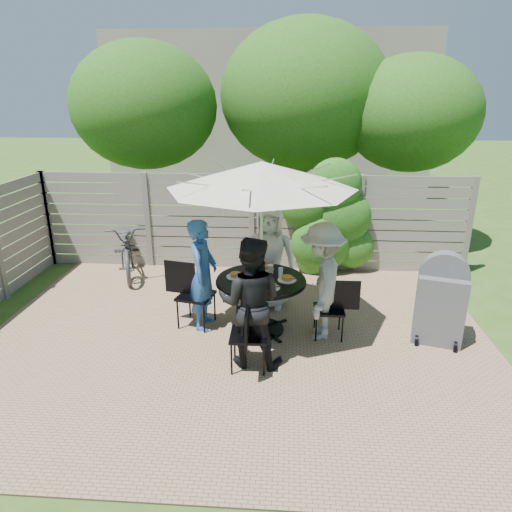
# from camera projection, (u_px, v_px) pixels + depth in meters

# --- Properties ---
(backyard_envelope) EXTENTS (60.00, 60.00, 5.00)m
(backyard_envelope) POSITION_uv_depth(u_px,v_px,m) (271.00, 114.00, 14.90)
(backyard_envelope) COLOR #305019
(backyard_envelope) RESTS_ON ground
(patio_table) EXTENTS (1.35, 1.35, 0.81)m
(patio_table) POSITION_uv_depth(u_px,v_px,m) (261.00, 295.00, 6.38)
(patio_table) COLOR black
(patio_table) RESTS_ON ground
(umbrella) EXTENTS (2.73, 2.73, 2.42)m
(umbrella) POSITION_uv_depth(u_px,v_px,m) (261.00, 175.00, 5.82)
(umbrella) COLOR silver
(umbrella) RESTS_ON ground
(chair_back) EXTENTS (0.53, 0.71, 0.94)m
(chair_back) POSITION_uv_depth(u_px,v_px,m) (270.00, 286.00, 7.37)
(chair_back) COLOR black
(chair_back) RESTS_ON ground
(person_back) EXTENTS (0.86, 0.61, 1.67)m
(person_back) POSITION_uv_depth(u_px,v_px,m) (270.00, 257.00, 7.06)
(person_back) COLOR silver
(person_back) RESTS_ON ground
(chair_left) EXTENTS (0.74, 0.56, 0.98)m
(chair_left) POSITION_uv_depth(u_px,v_px,m) (195.00, 307.00, 6.63)
(chair_left) COLOR black
(chair_left) RESTS_ON ground
(person_left) EXTENTS (0.45, 0.63, 1.62)m
(person_left) POSITION_uv_depth(u_px,v_px,m) (203.00, 275.00, 6.43)
(person_left) COLOR #225196
(person_left) RESTS_ON ground
(chair_front) EXTENTS (0.45, 0.67, 0.93)m
(chair_front) POSITION_uv_depth(u_px,v_px,m) (249.00, 348.00, 5.58)
(chair_front) COLOR black
(chair_front) RESTS_ON ground
(person_front) EXTENTS (0.87, 0.71, 1.67)m
(person_front) POSITION_uv_depth(u_px,v_px,m) (250.00, 303.00, 5.52)
(person_front) COLOR black
(person_front) RESTS_ON ground
(chair_right) EXTENTS (0.61, 0.41, 0.85)m
(chair_right) POSITION_uv_depth(u_px,v_px,m) (329.00, 320.00, 6.34)
(chair_right) COLOR black
(chair_right) RESTS_ON ground
(person_right) EXTENTS (0.71, 1.12, 1.64)m
(person_right) POSITION_uv_depth(u_px,v_px,m) (322.00, 282.00, 6.17)
(person_right) COLOR #9B9C98
(person_right) RESTS_ON ground
(plate_back) EXTENTS (0.26, 0.26, 0.06)m
(plate_back) POSITION_uv_depth(u_px,v_px,m) (265.00, 268.00, 6.63)
(plate_back) COLOR white
(plate_back) RESTS_ON patio_table
(plate_left) EXTENTS (0.26, 0.26, 0.06)m
(plate_left) POSITION_uv_depth(u_px,v_px,m) (236.00, 275.00, 6.35)
(plate_left) COLOR white
(plate_left) RESTS_ON patio_table
(plate_front) EXTENTS (0.26, 0.26, 0.06)m
(plate_front) POSITION_uv_depth(u_px,v_px,m) (257.00, 287.00, 5.96)
(plate_front) COLOR white
(plate_front) RESTS_ON patio_table
(plate_right) EXTENTS (0.26, 0.26, 0.06)m
(plate_right) POSITION_uv_depth(u_px,v_px,m) (287.00, 279.00, 6.24)
(plate_right) COLOR white
(plate_right) RESTS_ON patio_table
(plate_extra) EXTENTS (0.24, 0.24, 0.06)m
(plate_extra) POSITION_uv_depth(u_px,v_px,m) (271.00, 287.00, 5.99)
(plate_extra) COLOR white
(plate_extra) RESTS_ON patio_table
(glass_back) EXTENTS (0.07, 0.07, 0.14)m
(glass_back) POSITION_uv_depth(u_px,v_px,m) (257.00, 267.00, 6.54)
(glass_back) COLOR silver
(glass_back) RESTS_ON patio_table
(glass_front) EXTENTS (0.07, 0.07, 0.14)m
(glass_front) POSITION_uv_depth(u_px,v_px,m) (266.00, 282.00, 6.02)
(glass_front) COLOR silver
(glass_front) RESTS_ON patio_table
(glass_right) EXTENTS (0.07, 0.07, 0.14)m
(glass_right) POSITION_uv_depth(u_px,v_px,m) (281.00, 272.00, 6.33)
(glass_right) COLOR silver
(glass_right) RESTS_ON patio_table
(syrup_jug) EXTENTS (0.09, 0.09, 0.16)m
(syrup_jug) POSITION_uv_depth(u_px,v_px,m) (257.00, 272.00, 6.33)
(syrup_jug) COLOR #59280C
(syrup_jug) RESTS_ON patio_table
(coffee_cup) EXTENTS (0.08, 0.08, 0.12)m
(coffee_cup) POSITION_uv_depth(u_px,v_px,m) (270.00, 269.00, 6.47)
(coffee_cup) COLOR #C6B293
(coffee_cup) RESTS_ON patio_table
(bicycle) EXTENTS (1.29, 2.06, 1.02)m
(bicycle) POSITION_uv_depth(u_px,v_px,m) (128.00, 247.00, 8.53)
(bicycle) COLOR #333338
(bicycle) RESTS_ON ground
(bbq_grill) EXTENTS (0.74, 0.64, 1.29)m
(bbq_grill) POSITION_uv_depth(u_px,v_px,m) (440.00, 302.00, 6.13)
(bbq_grill) COLOR #515256
(bbq_grill) RESTS_ON ground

